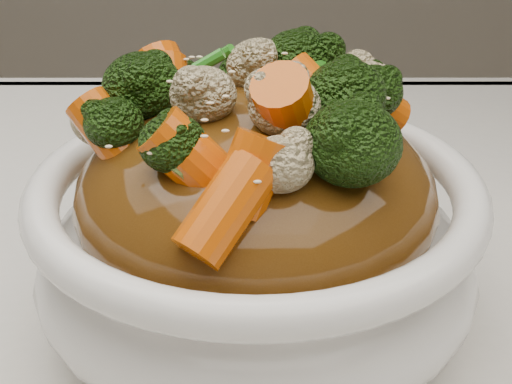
{
  "coord_description": "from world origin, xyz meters",
  "views": [
    {
      "loc": [
        0.05,
        -0.3,
        1.0
      ],
      "look_at": [
        0.05,
        0.04,
        0.83
      ],
      "focal_mm": 55.0,
      "sensor_mm": 36.0,
      "label": 1
    }
  ],
  "objects": [
    {
      "name": "scallions",
      "position": [
        0.05,
        0.04,
        0.89
      ],
      "size": [
        0.17,
        0.17,
        0.02
      ],
      "primitive_type": null,
      "rotation": [
        0.0,
        0.0,
        0.41
      ],
      "color": "#27801D",
      "rests_on": "sauce_base"
    },
    {
      "name": "bowl",
      "position": [
        0.05,
        0.04,
        0.79
      ],
      "size": [
        0.29,
        0.29,
        0.09
      ],
      "primitive_type": null,
      "rotation": [
        0.0,
        0.0,
        0.41
      ],
      "color": "white",
      "rests_on": "tablecloth"
    },
    {
      "name": "sauce_base",
      "position": [
        0.05,
        0.04,
        0.82
      ],
      "size": [
        0.23,
        0.23,
        0.1
      ],
      "primitive_type": "ellipsoid",
      "rotation": [
        0.0,
        0.0,
        0.41
      ],
      "color": "#4E2D0D",
      "rests_on": "bowl"
    },
    {
      "name": "broccoli",
      "position": [
        0.05,
        0.04,
        0.89
      ],
      "size": [
        0.23,
        0.23,
        0.04
      ],
      "primitive_type": null,
      "rotation": [
        0.0,
        0.0,
        0.41
      ],
      "color": "black",
      "rests_on": "sauce_base"
    },
    {
      "name": "cauliflower",
      "position": [
        0.05,
        0.04,
        0.88
      ],
      "size": [
        0.23,
        0.23,
        0.04
      ],
      "primitive_type": null,
      "rotation": [
        0.0,
        0.0,
        0.41
      ],
      "color": "#C8B889",
      "rests_on": "sauce_base"
    },
    {
      "name": "carrots",
      "position": [
        0.05,
        0.04,
        0.89
      ],
      "size": [
        0.23,
        0.23,
        0.05
      ],
      "primitive_type": null,
      "rotation": [
        0.0,
        0.0,
        0.41
      ],
      "color": "#D15406",
      "rests_on": "sauce_base"
    },
    {
      "name": "sesame_seeds",
      "position": [
        0.05,
        0.04,
        0.89
      ],
      "size": [
        0.21,
        0.21,
        0.01
      ],
      "primitive_type": null,
      "rotation": [
        0.0,
        0.0,
        0.41
      ],
      "color": "beige",
      "rests_on": "sauce_base"
    }
  ]
}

